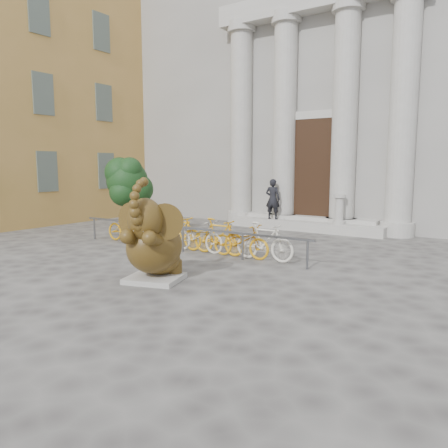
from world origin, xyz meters
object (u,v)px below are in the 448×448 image
Objects in this scene: pedestrian at (273,199)px; tree at (128,182)px; bike_rack at (188,233)px; elephant_statue at (153,244)px.

tree is at bearing 48.89° from pedestrian.
pedestrian is at bearing 90.54° from bike_rack.
elephant_statue is 6.03m from tree.
elephant_statue reaches higher than pedestrian.
bike_rack is (-1.56, 3.10, -0.30)m from elephant_statue.
bike_rack is at bearing 81.95° from pedestrian.
pedestrian reaches higher than bike_rack.
tree reaches higher than bike_rack.
bike_rack is 2.95× the size of tree.
bike_rack is 5.09× the size of pedestrian.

